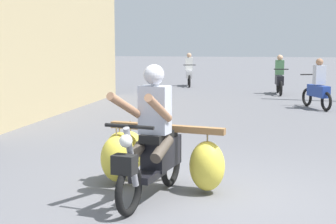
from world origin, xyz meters
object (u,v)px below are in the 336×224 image
motorbike_distant_ahead_right (279,78)px  motorbike_main_loaded (150,152)px  motorbike_distant_ahead_left (189,73)px  motorbike_distant_far_ahead (318,88)px

motorbike_distant_ahead_right → motorbike_main_loaded: bearing=-98.7°
motorbike_distant_ahead_left → motorbike_distant_far_ahead: 7.97m
motorbike_main_loaded → motorbike_distant_far_ahead: bearing=71.4°
motorbike_distant_ahead_left → motorbike_distant_ahead_right: 4.50m
motorbike_distant_far_ahead → motorbike_distant_ahead_left: bearing=125.2°
motorbike_main_loaded → motorbike_distant_ahead_right: (1.88, 12.30, 0.08)m
motorbike_distant_far_ahead → motorbike_main_loaded: bearing=-108.6°
motorbike_distant_ahead_left → motorbike_main_loaded: bearing=-83.3°
motorbike_distant_ahead_left → motorbike_distant_ahead_right: size_ratio=0.99×
motorbike_distant_ahead_left → motorbike_distant_far_ahead: bearing=-54.8°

